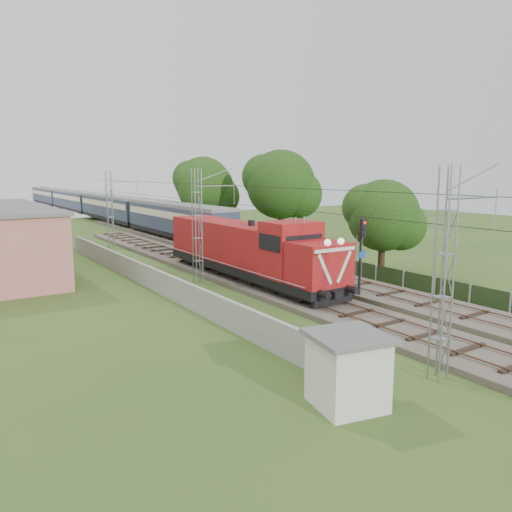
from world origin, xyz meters
TOP-DOWN VIEW (x-y plane):
  - ground at (0.00, 0.00)m, footprint 140.00×140.00m
  - track_main at (0.00, 7.00)m, footprint 4.20×70.00m
  - track_side at (5.00, 20.00)m, footprint 4.20×80.00m
  - catenary at (-2.95, 12.00)m, footprint 3.31×70.00m
  - boundary_wall at (-6.50, 12.00)m, footprint 0.25×40.00m
  - fence at (8.00, 3.00)m, footprint 0.12×32.00m
  - locomotive at (0.00, 10.21)m, footprint 3.24×18.48m
  - coach_rake at (5.00, 69.15)m, footprint 3.17×94.55m
  - signal_post at (3.19, 2.29)m, footprint 0.55×0.43m
  - relay_hut at (-7.40, -7.73)m, footprint 2.87×2.87m
  - tree_a at (9.70, 6.55)m, footprint 5.60×5.34m
  - tree_b at (13.75, 25.01)m, footprint 7.87×7.50m
  - tree_c at (9.54, 34.48)m, footprint 7.10×6.76m
  - tree_d at (11.95, 39.79)m, footprint 7.58×7.22m

SIDE VIEW (x-z plane):
  - ground at x=0.00m, z-range 0.00..0.00m
  - track_main at x=0.00m, z-range -0.04..0.41m
  - track_side at x=5.00m, z-range -0.04..0.41m
  - fence at x=8.00m, z-range 0.00..1.20m
  - boundary_wall at x=-6.50m, z-range 0.00..1.50m
  - relay_hut at x=-7.40m, z-range 0.01..2.52m
  - locomotive at x=0.00m, z-range 0.04..4.73m
  - coach_rake at x=5.00m, z-range 0.78..4.44m
  - signal_post at x=3.19m, z-range 0.94..5.96m
  - catenary at x=-2.95m, z-range 0.05..8.05m
  - tree_a at x=9.70m, z-range 0.90..8.16m
  - tree_c at x=9.54m, z-range 1.14..10.34m
  - tree_d at x=11.95m, z-range 1.21..11.04m
  - tree_b at x=13.75m, z-range 1.26..11.47m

